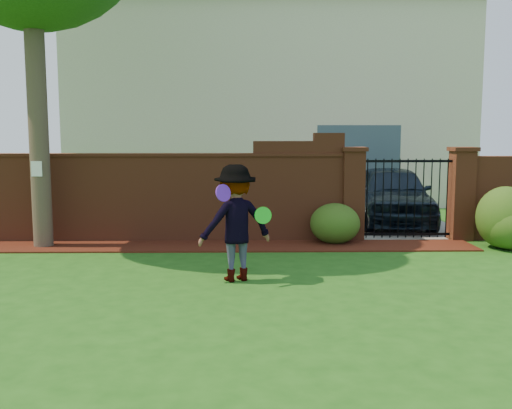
{
  "coord_description": "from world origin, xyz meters",
  "views": [
    {
      "loc": [
        0.25,
        -7.33,
        2.12
      ],
      "look_at": [
        0.41,
        1.4,
        1.05
      ],
      "focal_mm": 39.97,
      "sensor_mm": 36.0,
      "label": 1
    }
  ],
  "objects_px": {
    "frisbee_purple": "(223,193)",
    "frisbee_green": "(263,215)",
    "man": "(236,223)",
    "car": "(393,195)"
  },
  "relations": [
    {
      "from": "frisbee_purple",
      "to": "frisbee_green",
      "type": "distance_m",
      "value": 0.68
    },
    {
      "from": "man",
      "to": "frisbee_green",
      "type": "xyz_separation_m",
      "value": [
        0.39,
        -0.12,
        0.13
      ]
    },
    {
      "from": "frisbee_purple",
      "to": "frisbee_green",
      "type": "bearing_deg",
      "value": 17.29
    },
    {
      "from": "car",
      "to": "frisbee_green",
      "type": "height_order",
      "value": "car"
    },
    {
      "from": "car",
      "to": "man",
      "type": "relative_size",
      "value": 2.42
    },
    {
      "from": "car",
      "to": "man",
      "type": "height_order",
      "value": "man"
    },
    {
      "from": "car",
      "to": "man",
      "type": "xyz_separation_m",
      "value": [
        -3.64,
        -5.17,
        0.15
      ]
    },
    {
      "from": "man",
      "to": "frisbee_purple",
      "type": "bearing_deg",
      "value": 39.62
    },
    {
      "from": "car",
      "to": "frisbee_purple",
      "type": "relative_size",
      "value": 16.79
    },
    {
      "from": "car",
      "to": "frisbee_green",
      "type": "distance_m",
      "value": 6.21
    }
  ]
}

